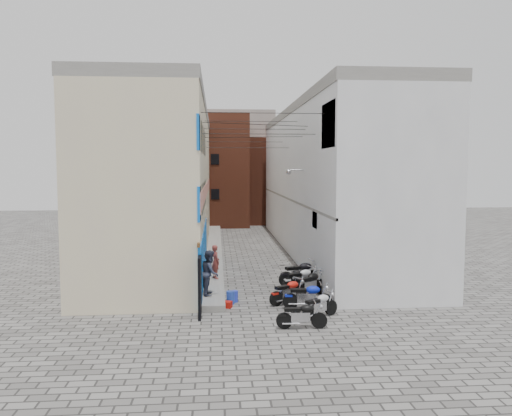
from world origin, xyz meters
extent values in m
plane|color=#555250|center=(0.00, 0.00, 0.00)|extent=(90.00, 90.00, 0.00)
cube|color=slate|center=(-2.05, 13.00, 0.12)|extent=(0.90, 26.00, 0.25)
cube|color=beige|center=(-5.00, 13.00, 4.25)|extent=(5.00, 26.00, 8.50)
cube|color=#E1907F|center=(-2.54, 13.00, 4.00)|extent=(0.10, 26.00, 0.80)
cube|color=blue|center=(-2.53, 4.90, 1.30)|extent=(0.12, 10.20, 2.40)
cube|color=blue|center=(-2.55, 4.90, 5.30)|extent=(0.10, 10.20, 4.00)
cube|color=slate|center=(-5.00, 13.00, 8.75)|extent=(5.10, 26.00, 0.50)
cube|color=black|center=(-2.52, -0.40, 1.10)|extent=(0.10, 1.20, 2.20)
cube|color=silver|center=(5.00, 13.00, 4.25)|extent=(5.00, 26.00, 8.50)
cube|color=blue|center=(2.55, 1.50, 7.00)|extent=(0.10, 2.40, 1.80)
cube|color=white|center=(2.56, 4.00, 3.00)|extent=(0.08, 1.00, 0.70)
cylinder|color=#B2B2B7|center=(2.15, 7.00, 5.20)|extent=(0.80, 0.06, 0.06)
sphere|color=#B2B2B7|center=(1.75, 7.00, 5.10)|extent=(0.28, 0.28, 0.28)
cube|color=slate|center=(5.00, 13.00, 8.75)|extent=(5.10, 26.00, 0.50)
cube|color=slate|center=(2.54, 13.00, 3.40)|extent=(0.10, 26.00, 0.12)
cube|color=brown|center=(-2.00, 28.00, 5.00)|extent=(6.00, 6.00, 10.00)
cube|color=brown|center=(3.00, 30.00, 4.00)|extent=(5.00, 6.00, 8.00)
cube|color=slate|center=(0.00, 34.00, 5.50)|extent=(8.00, 5.00, 11.00)
cube|color=black|center=(0.00, 25.20, 1.20)|extent=(2.00, 0.30, 2.40)
cylinder|color=black|center=(0.00, 2.00, 7.50)|extent=(5.20, 0.02, 0.02)
cylinder|color=black|center=(0.00, 4.00, 6.80)|extent=(5.20, 0.02, 0.02)
cylinder|color=black|center=(0.00, 6.50, 7.20)|extent=(5.20, 0.02, 0.02)
cylinder|color=black|center=(0.00, 9.00, 7.80)|extent=(5.20, 0.02, 0.02)
cylinder|color=black|center=(0.00, 12.00, 6.50)|extent=(5.20, 0.02, 0.02)
cylinder|color=black|center=(0.00, 15.00, 7.00)|extent=(5.20, 0.02, 0.02)
cylinder|color=black|center=(0.00, 5.00, 7.30)|extent=(5.65, 2.07, 0.02)
cylinder|color=black|center=(0.00, 8.00, 6.90)|extent=(5.80, 1.58, 0.02)
imported|color=brown|center=(-1.97, 4.57, 1.02)|extent=(0.56, 0.66, 1.55)
imported|color=#2F3447|center=(-2.18, 1.68, 1.15)|extent=(0.75, 0.92, 1.79)
cylinder|color=#2342B2|center=(-1.38, 1.10, 0.25)|extent=(0.39, 0.39, 0.51)
cylinder|color=blue|center=(-1.22, 1.41, 0.22)|extent=(0.36, 0.36, 0.45)
cube|color=#AA140C|center=(-1.55, 0.62, 0.12)|extent=(0.47, 0.42, 0.24)
camera|label=1|loc=(-1.91, -18.04, 5.36)|focal=35.00mm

